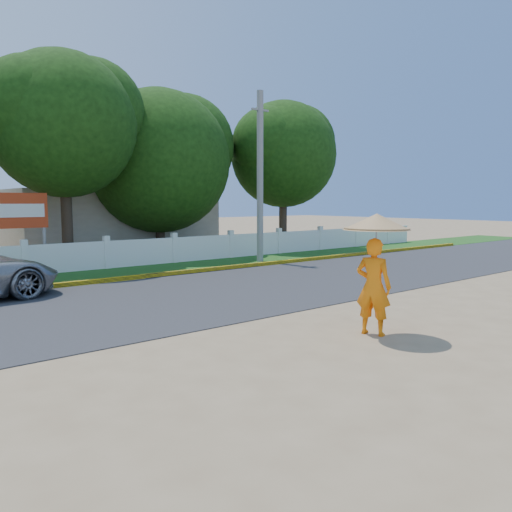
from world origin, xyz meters
The scene contains 10 objects.
ground centered at (0.00, 0.00, 0.00)m, with size 120.00×120.00×0.00m, color #9E8460.
road centered at (0.00, 4.50, 0.01)m, with size 60.00×7.00×0.02m, color #38383A.
grass_verge centered at (0.00, 9.75, 0.01)m, with size 60.00×3.50×0.03m, color #2D601E.
curb centered at (0.00, 8.05, 0.08)m, with size 40.00×0.18×0.16m, color yellow.
fence centered at (0.00, 11.20, 0.55)m, with size 40.00×0.10×1.10m, color silver.
building_near centered at (3.00, 18.00, 1.60)m, with size 10.00×6.00×3.20m, color #B7AD99.
utility_pole centered at (6.12, 9.22, 3.64)m, with size 0.28×0.28×7.29m, color gray.
monk_with_parasol centered at (0.25, -1.38, 1.57)m, with size 1.32×1.32×2.40m.
billboard centered at (-3.08, 12.30, 2.14)m, with size 2.50×0.13×2.95m.
tree_row centered at (-0.92, 13.99, 5.03)m, with size 31.75×8.16×8.76m.
Camera 1 is at (-7.70, -7.43, 2.64)m, focal length 35.00 mm.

